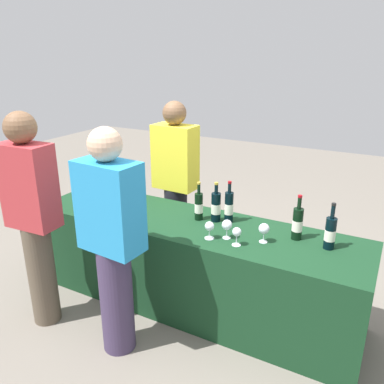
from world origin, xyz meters
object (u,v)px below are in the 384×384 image
Objects in this scene: wine_glass_3 at (237,233)px; server_pouring at (175,180)px; wine_glass_0 at (115,205)px; wine_glass_4 at (264,229)px; wine_bottle_3 at (297,223)px; wine_glass_2 at (227,225)px; wine_bottle_0 at (199,206)px; wine_bottle_4 at (330,233)px; wine_glass_1 at (209,227)px; wine_bottle_2 at (229,207)px; guest_0 at (33,215)px; wine_bottle_1 at (216,207)px; guest_1 at (112,239)px.

server_pouring reaches higher than wine_glass_3.
wine_glass_0 is 0.08× the size of server_pouring.
wine_glass_4 is (1.19, 0.12, 0.01)m from wine_glass_0.
wine_glass_2 is (-0.43, -0.23, -0.02)m from wine_bottle_3.
wine_bottle_4 is (0.99, -0.01, 0.00)m from wine_bottle_0.
wine_glass_1 is 1.00m from server_pouring.
wine_glass_2 is at bearing 30.60° from wine_glass_1.
wine_glass_1 is at bearing -90.42° from wine_bottle_2.
wine_bottle_4 is at bearing 8.73° from wine_glass_0.
wine_glass_3 is at bearing 143.78° from server_pouring.
wine_bottle_2 is (0.22, 0.07, 0.01)m from wine_bottle_0.
server_pouring reaches higher than wine_bottle_0.
wine_glass_4 is at bearing 20.08° from wine_glass_1.
wine_bottle_3 is 0.23m from wine_bottle_4.
wine_glass_1 is 0.08× the size of guest_0.
wine_bottle_2 is 0.20× the size of guest_0.
wine_bottle_2 is at bearing 153.65° from server_pouring.
wine_bottle_3 reaches higher than wine_bottle_4.
guest_0 is at bearing -158.30° from wine_glass_3.
wine_glass_3 is at bearing -31.81° from wine_bottle_0.
wine_glass_3 is 0.08× the size of server_pouring.
guest_0 reaches higher than wine_glass_4.
wine_glass_1 is 0.37m from wine_glass_4.
wine_bottle_2 is 1.43m from guest_0.
wine_bottle_1 reaches higher than wine_glass_0.
wine_bottle_0 reaches higher than wine_glass_1.
wine_bottle_1 is 0.31m from wine_glass_1.
guest_1 is at bearing -106.37° from wine_bottle_0.
wine_glass_3 is at bearing -45.47° from wine_bottle_1.
wine_bottle_0 is 2.34× the size of wine_glass_3.
wine_bottle_1 reaches higher than wine_bottle_0.
wine_glass_4 is 0.09× the size of guest_1.
wine_bottle_4 is (0.23, -0.04, -0.00)m from wine_bottle_3.
wine_bottle_2 is at bearing 174.03° from wine_bottle_4.
wine_bottle_4 is at bearing -3.23° from wine_bottle_1.
server_pouring is at bearing 136.78° from wine_bottle_0.
wine_bottle_2 is at bearing 33.62° from guest_0.
wine_glass_1 is 0.12m from wine_glass_2.
wine_bottle_4 reaches higher than wine_bottle_1.
wine_bottle_1 is 0.95× the size of wine_bottle_2.
guest_0 is (-1.13, -0.87, 0.03)m from wine_bottle_2.
wine_bottle_3 is 1.86m from guest_0.
wine_bottle_3 is (0.76, 0.03, 0.01)m from wine_bottle_0.
guest_1 is (-0.98, -0.79, -0.01)m from wine_bottle_3.
wine_bottle_2 is at bearing 121.33° from wine_glass_3.
guest_1 is at bearing -131.41° from wine_glass_1.
wine_bottle_1 is 0.86m from wine_bottle_4.
wine_bottle_1 is at bearing 159.00° from wine_glass_4.
wine_bottle_0 is 0.23m from wine_bottle_2.
wine_bottle_0 is 0.13m from wine_bottle_1.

